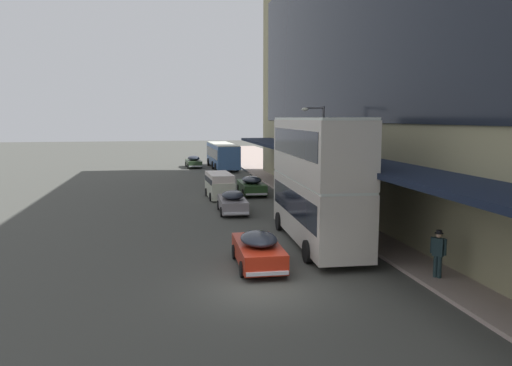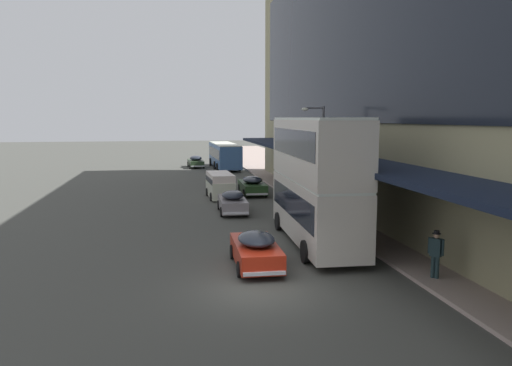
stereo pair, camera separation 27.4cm
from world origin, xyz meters
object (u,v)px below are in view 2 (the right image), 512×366
transit_bus_kerbside_rear (316,177)px  fire_hydrant (304,199)px  vw_van (220,184)px  street_lamp (320,152)px  sedan_trailing_mid (233,202)px  transit_bus_kerbside_front (224,154)px  pedestrian_at_kerb (436,252)px  sedan_second_near (252,185)px  sedan_lead_mid (256,249)px  sedan_lead_near (196,162)px

transit_bus_kerbside_rear → fire_hydrant: size_ratio=14.33×
vw_van → street_lamp: size_ratio=0.68×
transit_bus_kerbside_rear → sedan_trailing_mid: bearing=108.4°
transit_bus_kerbside_front → transit_bus_kerbside_rear: (0.22, -37.98, 1.59)m
transit_bus_kerbside_rear → pedestrian_at_kerb: (2.89, -6.30, -2.19)m
vw_van → fire_hydrant: 7.24m
sedan_trailing_mid → street_lamp: bearing=-19.4°
transit_bus_kerbside_front → sedan_second_near: (-0.10, -21.36, -1.04)m
transit_bus_kerbside_front → sedan_second_near: size_ratio=2.29×
sedan_second_near → sedan_trailing_mid: (-2.63, -7.75, -0.00)m
transit_bus_kerbside_rear → sedan_trailing_mid: size_ratio=2.28×
transit_bus_kerbside_front → sedan_trailing_mid: bearing=-95.4°
sedan_lead_mid → fire_hydrant: sedan_lead_mid is taller
pedestrian_at_kerb → sedan_second_near: bearing=98.0°
sedan_lead_mid → sedan_trailing_mid: bearing=87.3°
sedan_lead_near → sedan_second_near: sedan_lead_near is taller
sedan_lead_near → pedestrian_at_kerb: size_ratio=2.57×
transit_bus_kerbside_front → sedan_second_near: 21.39m
sedan_lead_mid → vw_van: vw_van is taller
sedan_second_near → pedestrian_at_kerb: (3.22, -22.91, 0.43)m
transit_bus_kerbside_front → transit_bus_kerbside_rear: 38.01m
transit_bus_kerbside_front → sedan_lead_near: (-3.45, 1.84, -1.04)m
sedan_lead_mid → pedestrian_at_kerb: pedestrian_at_kerb is taller
sedan_trailing_mid → fire_hydrant: 5.68m
sedan_lead_mid → fire_hydrant: size_ratio=6.36×
sedan_lead_near → street_lamp: bearing=-79.5°
sedan_lead_near → fire_hydrant: 29.77m
pedestrian_at_kerb → street_lamp: street_lamp is taller
pedestrian_at_kerb → street_lamp: 13.61m
sedan_second_near → pedestrian_at_kerb: bearing=-82.0°
vw_van → sedan_lead_near: bearing=91.3°
vw_van → pedestrian_at_kerb: (6.02, -21.58, 0.08)m
sedan_lead_near → pedestrian_at_kerb: (6.57, -46.11, 0.44)m
transit_bus_kerbside_front → fire_hydrant: bearing=-84.5°
transit_bus_kerbside_rear → sedan_second_near: transit_bus_kerbside_rear is taller
sedan_second_near → fire_hydrant: sedan_second_near is taller
transit_bus_kerbside_rear → sedan_lead_near: transit_bus_kerbside_rear is taller
sedan_second_near → vw_van: (-2.80, -1.33, 0.35)m
pedestrian_at_kerb → fire_hydrant: (-0.47, 16.97, -0.69)m
sedan_lead_mid → fire_hydrant: bearing=66.8°
fire_hydrant → sedan_trailing_mid: bearing=-161.4°
transit_bus_kerbside_rear → vw_van: 15.77m
pedestrian_at_kerb → fire_hydrant: pedestrian_at_kerb is taller
sedan_lead_mid → vw_van: size_ratio=0.96×
transit_bus_kerbside_rear → street_lamp: size_ratio=1.47×
transit_bus_kerbside_rear → fire_hydrant: bearing=77.2°
transit_bus_kerbside_rear → vw_van: bearing=101.6°
sedan_lead_near → street_lamp: (6.07, -32.83, 3.37)m
sedan_second_near → fire_hydrant: 6.55m
pedestrian_at_kerb → sedan_lead_mid: bearing=154.4°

